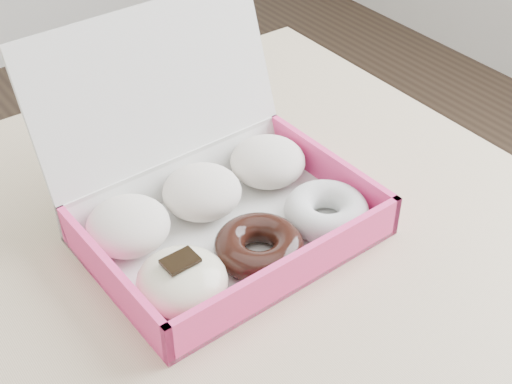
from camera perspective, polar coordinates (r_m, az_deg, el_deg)
table at (r=0.80m, az=-14.64°, el=-14.12°), size 1.20×0.80×0.75m
donut_box at (r=0.79m, az=-3.13°, el=-1.08°), size 0.31×0.29×0.22m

